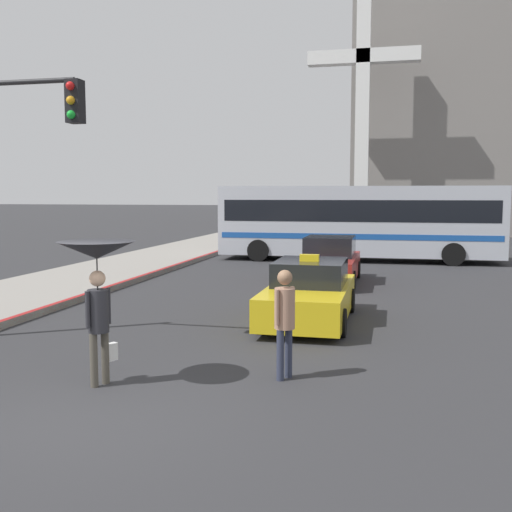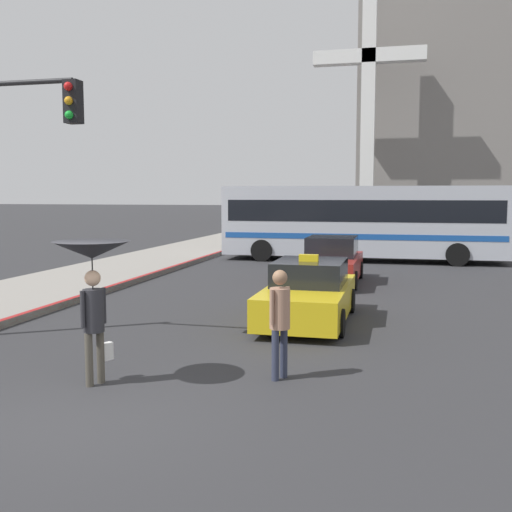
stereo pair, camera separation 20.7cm
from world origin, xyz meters
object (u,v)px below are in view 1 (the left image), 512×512
at_px(pedestrian_man, 285,314).
at_px(pedestrian_with_umbrella, 97,267).
at_px(sedan_red, 329,262).
at_px(city_bus, 358,219).
at_px(monument_cross, 363,96).
at_px(taxi, 309,294).
at_px(traffic_light, 1,154).

bearing_deg(pedestrian_man, pedestrian_with_umbrella, -44.18).
height_order(sedan_red, pedestrian_with_umbrella, pedestrian_with_umbrella).
bearing_deg(sedan_red, city_bus, -94.33).
distance_m(city_bus, monument_cross, 16.09).
xyz_separation_m(sedan_red, pedestrian_man, (0.40, -10.68, 0.37)).
bearing_deg(sedan_red, taxi, 91.77).
bearing_deg(pedestrian_with_umbrella, sedan_red, 11.80).
distance_m(city_bus, pedestrian_man, 17.66).
xyz_separation_m(taxi, traffic_light, (-5.62, -3.27, 3.07)).
relative_size(pedestrian_with_umbrella, monument_cross, 0.13).
bearing_deg(city_bus, pedestrian_with_umbrella, 170.45).
relative_size(taxi, pedestrian_man, 2.47).
distance_m(pedestrian_man, monument_cross, 32.91).
bearing_deg(sedan_red, traffic_light, 60.31).
xyz_separation_m(city_bus, monument_cross, (-0.62, 14.18, 7.59)).
relative_size(taxi, sedan_red, 1.00).
bearing_deg(taxi, city_bus, -91.45).
height_order(pedestrian_with_umbrella, traffic_light, traffic_light).
xyz_separation_m(taxi, pedestrian_with_umbrella, (-2.52, -5.38, 1.20)).
bearing_deg(pedestrian_man, traffic_light, -74.68).
height_order(taxi, traffic_light, traffic_light).
bearing_deg(sedan_red, pedestrian_with_umbrella, 78.70).
distance_m(pedestrian_with_umbrella, monument_cross, 33.72).
relative_size(traffic_light, monument_cross, 0.32).
xyz_separation_m(pedestrian_with_umbrella, monument_cross, (2.23, 32.78, 7.57)).
xyz_separation_m(taxi, city_bus, (0.33, 13.22, 1.18)).
bearing_deg(pedestrian_man, sedan_red, -151.35).
distance_m(sedan_red, monument_cross, 22.88).
bearing_deg(taxi, sedan_red, -88.23).
height_order(taxi, pedestrian_with_umbrella, pedestrian_with_umbrella).
relative_size(taxi, pedestrian_with_umbrella, 1.94).
distance_m(taxi, traffic_light, 7.19).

